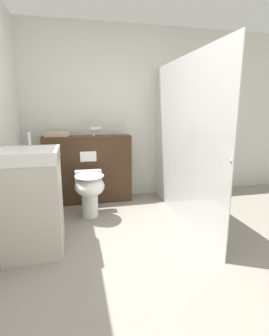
{
  "coord_description": "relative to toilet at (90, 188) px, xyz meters",
  "views": [
    {
      "loc": [
        -0.63,
        -1.75,
        1.34
      ],
      "look_at": [
        0.07,
        1.29,
        0.63
      ],
      "focal_mm": 28.0,
      "sensor_mm": 36.0,
      "label": 1
    }
  ],
  "objects": [
    {
      "name": "sink_vanity",
      "position": [
        -0.56,
        -0.69,
        0.12
      ],
      "size": [
        0.53,
        0.54,
        1.13
      ],
      "color": "beige",
      "rests_on": "ground_plane"
    },
    {
      "name": "hair_drier",
      "position": [
        0.15,
        0.53,
        0.68
      ],
      "size": [
        0.18,
        0.07,
        0.13
      ],
      "color": "#B7B7BC",
      "rests_on": "partition_panel"
    },
    {
      "name": "partition_panel",
      "position": [
        0.02,
        0.56,
        0.11
      ],
      "size": [
        1.22,
        0.23,
        0.97
      ],
      "color": "#3D2819",
      "rests_on": "ground_plane"
    },
    {
      "name": "folded_towel",
      "position": [
        -0.38,
        0.57,
        0.62
      ],
      "size": [
        0.32,
        0.18,
        0.07
      ],
      "color": "tan",
      "rests_on": "partition_panel"
    },
    {
      "name": "toilet",
      "position": [
        0.0,
        0.0,
        0.0
      ],
      "size": [
        0.36,
        0.55,
        0.56
      ],
      "color": "white",
      "rests_on": "ground_plane"
    },
    {
      "name": "wall_back",
      "position": [
        0.48,
        0.79,
        0.87
      ],
      "size": [
        8.0,
        0.06,
        2.5
      ],
      "color": "silver",
      "rests_on": "ground_plane"
    },
    {
      "name": "shower_glass",
      "position": [
        1.09,
        -0.28,
        0.58
      ],
      "size": [
        0.04,
        2.06,
        1.92
      ],
      "color": "silver",
      "rests_on": "ground_plane"
    },
    {
      "name": "ground_plane",
      "position": [
        0.48,
        -1.39,
        -0.38
      ],
      "size": [
        12.0,
        12.0,
        0.0
      ],
      "primitive_type": "plane",
      "color": "gray"
    }
  ]
}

